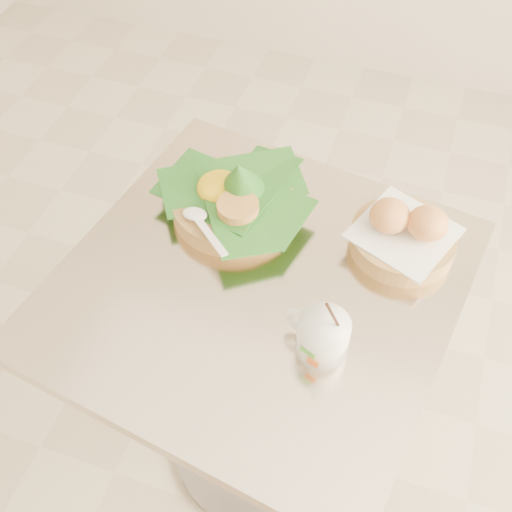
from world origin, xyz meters
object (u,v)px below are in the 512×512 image
(cafe_table, at_px, (257,345))
(coffee_mug, at_px, (322,335))
(rice_basket, at_px, (233,197))
(bread_basket, at_px, (404,234))

(cafe_table, height_order, coffee_mug, coffee_mug)
(rice_basket, height_order, bread_basket, rice_basket)
(rice_basket, height_order, coffee_mug, rice_basket)
(cafe_table, bearing_deg, bread_basket, 35.81)
(rice_basket, xyz_separation_m, coffee_mug, (0.25, -0.25, -0.00))
(cafe_table, height_order, rice_basket, rice_basket)
(cafe_table, distance_m, coffee_mug, 0.32)
(bread_basket, bearing_deg, rice_basket, -177.11)
(cafe_table, distance_m, rice_basket, 0.32)
(cafe_table, relative_size, bread_basket, 3.66)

